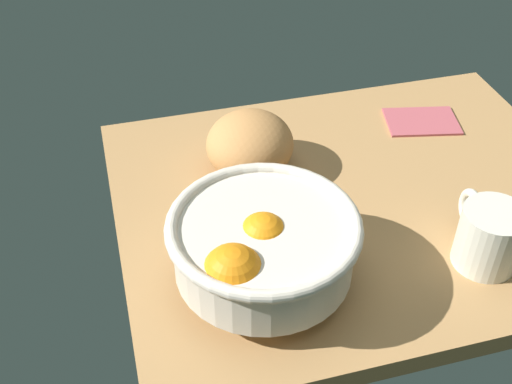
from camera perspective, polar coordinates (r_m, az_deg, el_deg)
ground_plane at (r=97.43cm, az=8.90°, el=-1.02°), size 70.27×56.34×3.00cm
fruit_bowl at (r=77.99cm, az=0.48°, el=-4.76°), size 23.47×23.47×11.47cm
bread_loaf at (r=97.70cm, az=-0.54°, el=4.21°), size 17.87×18.34×9.13cm
napkin_folded at (r=114.02cm, az=14.34°, el=6.11°), size 13.39×10.62×0.82cm
mug at (r=88.03cm, az=19.70°, el=-3.63°), size 8.27×12.46×8.44cm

